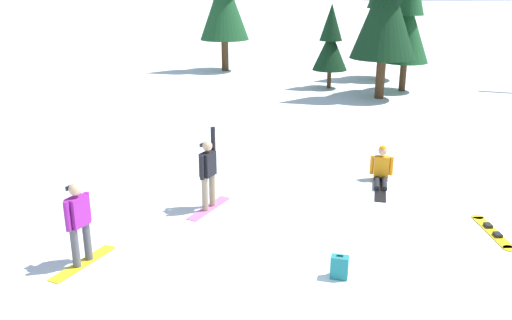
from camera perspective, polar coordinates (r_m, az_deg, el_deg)
The scene contains 9 objects.
ground_plane at distance 10.13m, azimuth -5.20°, elevation -12.79°, with size 800.00×800.00×0.00m, color white.
snowboarder_foreground at distance 10.83m, azimuth -18.18°, elevation -6.28°, with size 0.45×1.59×1.68m.
snowboarder_midground at distance 12.79m, azimuth -5.08°, elevation -1.32°, with size 0.47×1.58×1.97m.
snowboarder_background at distance 15.03m, azimuth 13.09°, elevation -1.03°, with size 0.68×1.80×0.99m.
loose_snowboard_near_left at distance 12.98m, azimuth 23.67°, elevation -6.92°, with size 0.94×1.77×0.09m.
backpack_teal at distance 10.27m, azimuth 8.79°, elevation -11.10°, with size 0.34×0.29×0.47m.
pine_tree_slender at distance 27.52m, azimuth 15.72°, elevation 14.17°, with size 2.25×2.25×6.39m.
pine_tree_short at distance 27.66m, azimuth 7.87°, elevation 12.16°, with size 1.74×1.74×4.16m.
pine_tree_broad at distance 30.58m, azimuth 13.32°, elevation 15.02°, with size 2.76×2.76×6.67m.
Camera 1 is at (3.86, -7.76, 5.25)m, focal length 37.93 mm.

